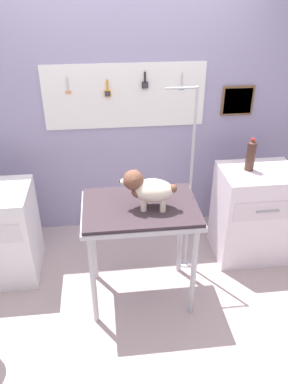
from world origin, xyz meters
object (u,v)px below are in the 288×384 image
at_px(grooming_table, 140,217).
at_px(dog, 147,189).
at_px(cabinet_right, 253,214).
at_px(grooming_arm, 189,192).
at_px(soda_bottle, 251,155).

bearing_deg(grooming_table, dog, -33.91).
relative_size(dog, cabinet_right, 0.46).
relative_size(grooming_arm, soda_bottle, 5.73).
bearing_deg(grooming_table, soda_bottle, 25.19).
bearing_deg(grooming_table, grooming_arm, 36.13).
height_order(grooming_table, dog, dog).
xyz_separation_m(grooming_table, dog, (0.05, -0.03, 0.27)).
relative_size(cabinet_right, soda_bottle, 3.05).
xyz_separation_m(grooming_arm, dog, (-0.41, -0.37, 0.27)).
xyz_separation_m(dog, soda_bottle, (0.97, 0.52, -0.02)).
xyz_separation_m(grooming_arm, soda_bottle, (0.57, 0.15, 0.25)).
xyz_separation_m(grooming_table, cabinet_right, (1.12, 0.45, -0.35)).
height_order(grooming_arm, cabinet_right, grooming_arm).
relative_size(grooming_table, grooming_arm, 0.53).
bearing_deg(cabinet_right, soda_bottle, 160.02).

